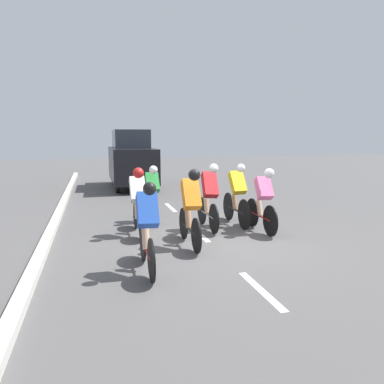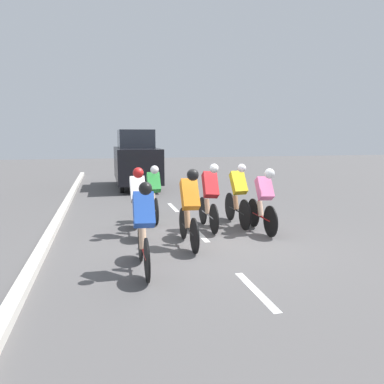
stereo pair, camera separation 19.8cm
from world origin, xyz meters
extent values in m
plane|color=#565454|center=(0.00, 0.00, 0.00)|extent=(60.00, 60.00, 0.00)
cube|color=white|center=(0.00, 2.67, 0.00)|extent=(0.12, 1.40, 0.01)
cube|color=white|center=(0.00, -0.53, 0.00)|extent=(0.12, 1.40, 0.01)
cube|color=white|center=(0.00, -3.73, 0.00)|extent=(0.12, 1.40, 0.01)
cube|color=beige|center=(3.20, -0.53, 0.07)|extent=(0.20, 27.98, 0.14)
cylinder|color=black|center=(1.32, -1.39, 0.32)|extent=(0.03, 0.65, 0.65)
cylinder|color=black|center=(1.32, -0.35, 0.32)|extent=(0.03, 0.65, 0.65)
cylinder|color=red|center=(1.32, -0.87, 0.32)|extent=(0.04, 1.04, 0.04)
cylinder|color=red|center=(1.32, -1.05, 0.53)|extent=(0.04, 0.04, 0.42)
cylinder|color=#1999D8|center=(1.32, -0.92, 0.42)|extent=(0.07, 0.07, 0.16)
cylinder|color=#DBAD84|center=(1.32, -0.95, 0.50)|extent=(0.12, 0.23, 0.36)
cube|color=white|center=(1.32, -0.77, 1.02)|extent=(0.32, 0.48, 0.57)
sphere|color=red|center=(1.33, -0.55, 1.40)|extent=(0.23, 0.23, 0.23)
cylinder|color=black|center=(-1.11, -1.68, 0.36)|extent=(0.03, 0.72, 0.72)
cylinder|color=black|center=(-1.11, -0.63, 0.36)|extent=(0.03, 0.72, 0.72)
cylinder|color=black|center=(-1.11, -1.16, 0.36)|extent=(0.04, 1.05, 0.04)
cylinder|color=black|center=(-1.11, -1.34, 0.57)|extent=(0.04, 0.04, 0.42)
cylinder|color=white|center=(-1.11, -1.21, 0.46)|extent=(0.07, 0.07, 0.16)
cylinder|color=tan|center=(-1.11, -1.24, 0.54)|extent=(0.12, 0.23, 0.36)
cube|color=yellow|center=(-1.10, -1.06, 1.05)|extent=(0.34, 0.48, 0.58)
sphere|color=white|center=(-1.09, -0.84, 1.42)|extent=(0.20, 0.20, 0.20)
cylinder|color=black|center=(0.44, -0.22, 0.33)|extent=(0.03, 0.67, 0.67)
cylinder|color=black|center=(0.44, 0.80, 0.33)|extent=(0.03, 0.67, 0.67)
cylinder|color=black|center=(0.44, 0.29, 0.33)|extent=(0.04, 1.02, 0.04)
cylinder|color=black|center=(0.44, 0.11, 0.54)|extent=(0.04, 0.04, 0.42)
cylinder|color=#1999D8|center=(0.44, 0.24, 0.43)|extent=(0.07, 0.07, 0.16)
cylinder|color=tan|center=(0.44, 0.22, 0.51)|extent=(0.12, 0.23, 0.36)
cube|color=orange|center=(0.43, 0.39, 1.05)|extent=(0.34, 0.50, 0.61)
sphere|color=black|center=(0.42, 0.61, 1.45)|extent=(0.23, 0.23, 0.23)
cylinder|color=black|center=(-0.32, -1.42, 0.34)|extent=(0.03, 0.68, 0.68)
cylinder|color=black|center=(-0.32, -0.46, 0.34)|extent=(0.03, 0.68, 0.68)
cylinder|color=#B7B7BC|center=(-0.32, -0.94, 0.34)|extent=(0.04, 0.96, 0.04)
cylinder|color=#B7B7BC|center=(-0.32, -1.11, 0.55)|extent=(0.04, 0.04, 0.42)
cylinder|color=white|center=(-0.32, -0.99, 0.44)|extent=(0.07, 0.07, 0.16)
cylinder|color=#DBAD84|center=(-0.32, -1.01, 0.52)|extent=(0.12, 0.23, 0.36)
cube|color=red|center=(-0.34, -0.84, 1.06)|extent=(0.36, 0.51, 0.62)
sphere|color=white|center=(-0.36, -0.62, 1.45)|extent=(0.21, 0.21, 0.21)
cylinder|color=black|center=(1.45, 0.98, 0.33)|extent=(0.03, 0.67, 0.67)
cylinder|color=black|center=(1.45, 1.98, 0.33)|extent=(0.03, 0.67, 0.67)
cylinder|color=red|center=(1.45, 1.48, 0.33)|extent=(0.04, 1.00, 0.04)
cylinder|color=red|center=(1.45, 1.31, 0.54)|extent=(0.04, 0.04, 0.42)
cylinder|color=yellow|center=(1.45, 1.43, 0.43)|extent=(0.07, 0.07, 0.16)
cylinder|color=#DBAD84|center=(1.45, 1.41, 0.51)|extent=(0.12, 0.23, 0.36)
cube|color=blue|center=(1.44, 1.58, 1.03)|extent=(0.34, 0.48, 0.57)
sphere|color=black|center=(1.44, 1.80, 1.39)|extent=(0.20, 0.20, 0.20)
cylinder|color=black|center=(0.81, -2.66, 0.33)|extent=(0.03, 0.67, 0.67)
cylinder|color=black|center=(0.81, -1.63, 0.33)|extent=(0.03, 0.67, 0.67)
cylinder|color=#B7B7BC|center=(0.81, -2.14, 0.33)|extent=(0.04, 1.03, 0.04)
cylinder|color=#B7B7BC|center=(0.81, -2.32, 0.54)|extent=(0.04, 0.04, 0.42)
cylinder|color=yellow|center=(0.81, -2.19, 0.43)|extent=(0.07, 0.07, 0.16)
cylinder|color=beige|center=(0.81, -2.22, 0.51)|extent=(0.12, 0.23, 0.36)
cube|color=green|center=(0.81, -2.04, 1.00)|extent=(0.32, 0.45, 0.52)
sphere|color=white|center=(0.81, -1.82, 1.34)|extent=(0.21, 0.21, 0.21)
cylinder|color=black|center=(-1.43, -0.88, 0.34)|extent=(0.03, 0.68, 0.68)
cylinder|color=black|center=(-1.43, 0.07, 0.34)|extent=(0.03, 0.68, 0.68)
cylinder|color=red|center=(-1.43, -0.41, 0.34)|extent=(0.04, 0.95, 0.04)
cylinder|color=red|center=(-1.43, -0.57, 0.55)|extent=(0.04, 0.04, 0.42)
cylinder|color=white|center=(-1.43, -0.46, 0.44)|extent=(0.07, 0.07, 0.16)
cylinder|color=beige|center=(-1.43, -0.48, 0.52)|extent=(0.12, 0.23, 0.36)
cube|color=pink|center=(-1.44, -0.31, 1.01)|extent=(0.34, 0.45, 0.53)
sphere|color=white|center=(-1.45, -0.09, 1.36)|extent=(0.22, 0.22, 0.22)
cylinder|color=black|center=(0.01, -7.16, 0.32)|extent=(0.14, 0.64, 0.64)
cylinder|color=black|center=(1.37, -7.16, 0.32)|extent=(0.14, 0.64, 0.64)
cylinder|color=black|center=(0.01, -9.88, 0.32)|extent=(0.14, 0.64, 0.64)
cylinder|color=black|center=(1.37, -9.88, 0.32)|extent=(0.14, 0.64, 0.64)
cube|color=black|center=(0.69, -8.52, 1.00)|extent=(1.70, 4.39, 1.35)
cube|color=#2D333D|center=(0.69, -8.74, 2.04)|extent=(1.39, 2.41, 0.74)
camera|label=1|loc=(2.23, 7.28, 2.16)|focal=35.00mm
camera|label=2|loc=(2.03, 7.32, 2.16)|focal=35.00mm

